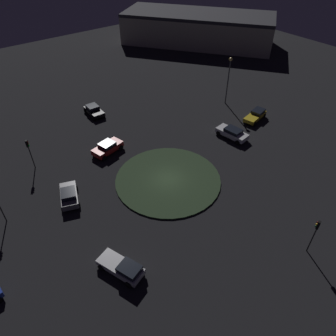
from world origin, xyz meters
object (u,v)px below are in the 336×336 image
(car_grey, at_px, (69,195))
(traffic_light_southwest, at_px, (29,149))
(car_red, at_px, (108,147))
(car_white, at_px, (232,133))
(traffic_light_east, at_px, (316,230))
(car_silver, at_px, (122,267))
(car_yellow, at_px, (256,115))
(car_black, at_px, (94,110))
(streetlamp_northwest, at_px, (229,73))
(store_building, at_px, (198,28))

(car_grey, height_order, traffic_light_southwest, traffic_light_southwest)
(car_red, xyz_separation_m, car_white, (7.77, 15.61, -0.03))
(traffic_light_southwest, bearing_deg, car_red, 28.16)
(traffic_light_east, bearing_deg, car_silver, 45.04)
(traffic_light_southwest, bearing_deg, car_yellow, 29.28)
(car_yellow, height_order, traffic_light_east, traffic_light_east)
(car_black, xyz_separation_m, streetlamp_northwest, (10.13, 19.08, 4.44))
(traffic_light_southwest, distance_m, streetlamp_northwest, 31.43)
(traffic_light_east, height_order, streetlamp_northwest, streetlamp_northwest)
(car_grey, distance_m, store_building, 56.30)
(streetlamp_northwest, bearing_deg, car_grey, -80.15)
(car_red, relative_size, car_white, 0.95)
(car_white, distance_m, traffic_light_east, 19.76)
(car_black, xyz_separation_m, traffic_light_southwest, (7.26, -12.13, 2.17))
(traffic_light_southwest, bearing_deg, car_grey, -36.82)
(car_black, relative_size, car_yellow, 0.87)
(car_silver, distance_m, traffic_light_east, 17.54)
(car_red, xyz_separation_m, car_grey, (5.24, -7.84, -0.03))
(car_silver, distance_m, store_building, 63.34)
(car_red, distance_m, car_white, 17.44)
(car_red, relative_size, store_building, 0.13)
(car_yellow, height_order, car_grey, car_grey)
(car_grey, relative_size, store_building, 0.12)
(store_building, bearing_deg, car_yellow, 115.68)
(car_white, height_order, streetlamp_northwest, streetlamp_northwest)
(car_red, bearing_deg, traffic_light_east, -87.87)
(car_silver, distance_m, traffic_light_southwest, 19.63)
(car_grey, height_order, traffic_light_east, traffic_light_east)
(car_red, distance_m, traffic_light_southwest, 9.52)
(car_white, height_order, traffic_light_southwest, traffic_light_southwest)
(car_red, bearing_deg, store_building, 19.79)
(car_black, relative_size, car_grey, 0.92)
(car_red, distance_m, car_silver, 18.42)
(traffic_light_southwest, bearing_deg, store_building, 71.51)
(store_building, bearing_deg, streetlamp_northwest, 110.32)
(car_white, height_order, car_yellow, car_white)
(car_red, relative_size, car_yellow, 0.98)
(traffic_light_southwest, relative_size, streetlamp_northwest, 0.53)
(car_silver, relative_size, traffic_light_east, 1.11)
(car_yellow, height_order, car_silver, car_silver)
(car_grey, xyz_separation_m, streetlamp_northwest, (-5.25, 30.22, 4.40))
(streetlamp_northwest, height_order, store_building, streetlamp_northwest)
(car_yellow, bearing_deg, car_grey, -14.62)
(car_black, bearing_deg, car_grey, -34.32)
(car_red, xyz_separation_m, traffic_light_east, (25.43, 7.02, 2.16))
(traffic_light_east, bearing_deg, car_grey, 21.88)
(car_red, height_order, streetlamp_northwest, streetlamp_northwest)
(car_white, xyz_separation_m, traffic_light_southwest, (-10.65, -24.44, 2.13))
(car_red, distance_m, car_black, 10.66)
(car_red, xyz_separation_m, store_building, (-25.57, 39.22, 2.58))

